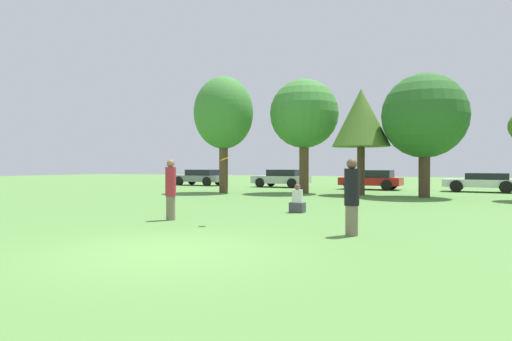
% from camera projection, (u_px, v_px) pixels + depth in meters
% --- Properties ---
extents(ground_plane, '(120.00, 120.00, 0.00)m').
position_uv_depth(ground_plane, '(162.00, 251.00, 7.89)').
color(ground_plane, '#54843D').
extents(person_thrower, '(0.30, 0.30, 1.73)m').
position_uv_depth(person_thrower, '(171.00, 189.00, 12.43)').
color(person_thrower, '#726651').
rests_on(person_thrower, ground).
extents(person_catcher, '(0.33, 0.33, 1.71)m').
position_uv_depth(person_catcher, '(352.00, 197.00, 9.64)').
color(person_catcher, '#726651').
rests_on(person_catcher, ground).
extents(frisbee, '(0.24, 0.23, 0.12)m').
position_uv_depth(frisbee, '(225.00, 159.00, 11.47)').
color(frisbee, orange).
extents(bystander_sitting, '(0.47, 0.39, 0.95)m').
position_uv_depth(bystander_sitting, '(297.00, 201.00, 14.49)').
color(bystander_sitting, '#3F3F47').
rests_on(bystander_sitting, ground).
extents(tree_0, '(3.45, 3.45, 6.74)m').
position_uv_depth(tree_0, '(224.00, 114.00, 25.28)').
color(tree_0, brown).
rests_on(tree_0, ground).
extents(tree_1, '(3.91, 3.91, 6.50)m').
position_uv_depth(tree_1, '(304.00, 115.00, 24.84)').
color(tree_1, brown).
rests_on(tree_1, ground).
extents(tree_2, '(3.08, 3.08, 5.66)m').
position_uv_depth(tree_2, '(361.00, 118.00, 23.11)').
color(tree_2, '#473323').
rests_on(tree_2, ground).
extents(tree_3, '(4.16, 4.16, 6.12)m').
position_uv_depth(tree_3, '(424.00, 116.00, 21.51)').
color(tree_3, '#473323').
rests_on(tree_3, ground).
extents(parked_car_grey, '(4.40, 2.09, 1.27)m').
position_uv_depth(parked_car_grey, '(200.00, 177.00, 34.88)').
color(parked_car_grey, slate).
rests_on(parked_car_grey, ground).
extents(parked_car_silver, '(4.17, 2.18, 1.29)m').
position_uv_depth(parked_car_silver, '(282.00, 178.00, 31.85)').
color(parked_car_silver, '#B2B2B7').
rests_on(parked_car_silver, ground).
extents(parked_car_red, '(4.00, 2.20, 1.28)m').
position_uv_depth(parked_car_red, '(372.00, 179.00, 28.67)').
color(parked_car_red, red).
rests_on(parked_car_red, ground).
extents(parked_car_white, '(4.21, 2.12, 1.13)m').
position_uv_depth(parked_car_white, '(482.00, 182.00, 25.82)').
color(parked_car_white, silver).
rests_on(parked_car_white, ground).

